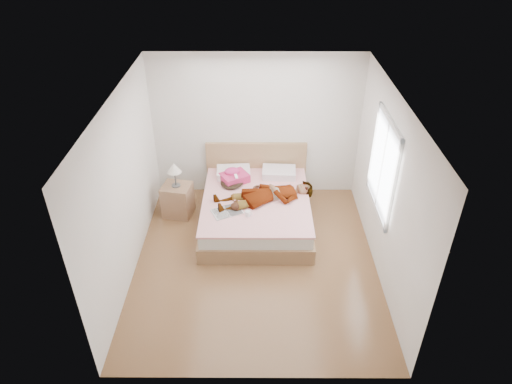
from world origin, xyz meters
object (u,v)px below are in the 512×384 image
magazine (227,211)px  bed (256,207)px  woman (266,192)px  coffee_mug (248,213)px  plush_toy (235,206)px  towel (234,176)px  nightstand (177,198)px  phone (236,176)px

magazine → bed: bearing=46.2°
woman → magazine: (-0.61, -0.39, -0.11)m
coffee_mug → plush_toy: size_ratio=0.51×
towel → plush_toy: 0.84m
bed → coffee_mug: 0.65m
bed → towel: (-0.38, 0.45, 0.33)m
towel → magazine: 0.93m
bed → nightstand: size_ratio=2.07×
plush_toy → nightstand: size_ratio=0.23×
coffee_mug → plush_toy: (-0.20, 0.18, 0.02)m
coffee_mug → phone: bearing=103.6°
phone → coffee_mug: (0.22, -0.89, -0.13)m
coffee_mug → nightstand: nightstand is taller
coffee_mug → plush_toy: 0.28m
bed → magazine: (-0.45, -0.47, 0.24)m
bed → magazine: size_ratio=3.78×
magazine → plush_toy: 0.16m
woman → phone: (-0.50, 0.40, 0.06)m
phone → nightstand: 1.07m
woman → bed: bearing=-134.8°
towel → coffee_mug: size_ratio=4.82×
phone → magazine: phone is taller
phone → magazine: bearing=-116.2°
woman → plush_toy: bearing=-76.2°
towel → magazine: size_ratio=1.02×
woman → bed: 0.39m
magazine → plush_toy: size_ratio=2.39×
nightstand → coffee_mug: bearing=-31.9°
phone → magazine: (-0.11, -0.79, -0.17)m
phone → towel: size_ratio=0.17×
phone → nightstand: (-1.01, -0.13, -0.35)m
bed → towel: bearing=130.1°
magazine → plush_toy: (0.12, 0.08, 0.05)m
phone → nightstand: bearing=169.1°
magazine → nightstand: 1.13m
woman → phone: bearing=-146.9°
bed → woman: bearing=-26.6°
woman → bed: (-0.16, 0.08, -0.35)m
coffee_mug → nightstand: (-1.22, 0.76, -0.22)m
woman → magazine: 0.73m
woman → magazine: woman is taller
woman → magazine: size_ratio=3.06×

